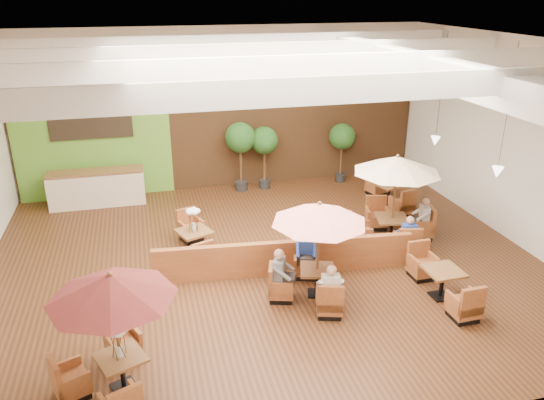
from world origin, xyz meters
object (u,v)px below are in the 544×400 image
object	(u,v)px
diner_3	(408,232)
diner_1	(306,250)
table_0	(111,307)
topiary_0	(240,140)
service_counter	(97,188)
diner_2	(281,270)
diner_4	(423,214)
table_4	(442,284)
table_3	(194,238)
table_5	(389,194)
diner_0	(330,285)
booth_divider	(285,258)
table_2	(395,183)
topiary_1	(264,143)
table_1	(317,228)
topiary_2	(342,139)

from	to	relation	value
diner_3	diner_1	bearing A→B (deg)	-166.74
table_0	topiary_0	xyz separation A→B (m)	(4.01, 9.24, 0.11)
service_counter	diner_2	size ratio (longest dim) A/B	3.70
diner_4	table_4	bearing A→B (deg)	171.79
diner_3	table_4	bearing A→B (deg)	-87.17
table_3	table_5	world-z (taller)	table_3
diner_1	diner_3	size ratio (longest dim) A/B	0.98
diner_0	topiary_0	bearing A→B (deg)	102.61
service_counter	diner_4	size ratio (longest dim) A/B	3.94
booth_divider	table_2	bearing A→B (deg)	22.29
table_3	table_2	bearing A→B (deg)	-26.87
diner_0	diner_4	distance (m)	4.83
booth_divider	table_0	xyz separation A→B (m)	(-3.93, -3.20, 1.25)
topiary_1	diner_2	xyz separation A→B (m)	(-1.32, -7.14, -0.89)
service_counter	diner_0	xyz separation A→B (m)	(5.18, -7.79, 0.17)
topiary_1	diner_4	size ratio (longest dim) A/B	2.92
table_1	diner_0	xyz separation A→B (m)	(0.05, -0.85, -0.95)
table_1	table_2	bearing A→B (deg)	52.46
table_4	diner_3	world-z (taller)	diner_3
table_5	diner_1	size ratio (longest dim) A/B	3.59
booth_divider	table_2	world-z (taller)	table_2
table_0	table_2	world-z (taller)	table_2
table_0	booth_divider	bearing A→B (deg)	16.69
booth_divider	table_0	bearing A→B (deg)	-135.24
table_1	diner_0	world-z (taller)	table_1
table_4	diner_3	bearing A→B (deg)	84.01
table_1	topiary_0	size ratio (longest dim) A/B	0.99
topiary_2	diner_2	bearing A→B (deg)	-120.35
topiary_1	diner_1	xyz separation A→B (m)	(-0.47, -6.29, -0.93)
table_0	table_4	distance (m)	7.37
booth_divider	diner_3	xyz separation A→B (m)	(3.35, 0.07, 0.29)
table_0	diner_1	world-z (taller)	table_0
diner_4	diner_0	bearing A→B (deg)	139.89
table_1	table_2	size ratio (longest dim) A/B	0.92
diner_2	diner_4	size ratio (longest dim) A/B	1.07
diner_2	table_5	bearing A→B (deg)	159.21
diner_3	topiary_1	bearing A→B (deg)	119.17
topiary_0	diner_4	size ratio (longest dim) A/B	3.19
table_3	table_4	xyz separation A→B (m)	(5.26, -3.47, -0.15)
table_4	diner_2	bearing A→B (deg)	165.65
table_1	diner_1	size ratio (longest dim) A/B	3.34
booth_divider	table_2	distance (m)	3.73
table_0	diner_0	world-z (taller)	table_0
topiary_0	table_5	bearing A→B (deg)	-29.64
table_1	table_4	world-z (taller)	table_1
service_counter	diner_3	size ratio (longest dim) A/B	4.10
diner_1	diner_4	size ratio (longest dim) A/B	0.94
service_counter	diner_3	xyz separation A→B (m)	(8.07, -5.78, 0.15)
table_4	booth_divider	bearing A→B (deg)	147.53
service_counter	table_5	distance (m)	9.51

